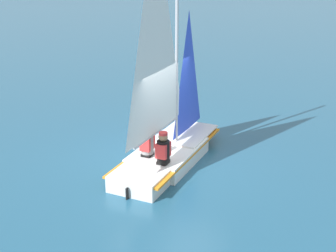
{
  "coord_description": "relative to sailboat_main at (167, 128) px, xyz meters",
  "views": [
    {
      "loc": [
        -7.26,
        8.13,
        5.02
      ],
      "look_at": [
        0.0,
        0.0,
        0.99
      ],
      "focal_mm": 50.0,
      "sensor_mm": 36.0,
      "label": 1
    }
  ],
  "objects": [
    {
      "name": "sailor_helm",
      "position": [
        0.08,
        0.62,
        -0.33
      ],
      "size": [
        0.37,
        0.4,
        1.16
      ],
      "rotation": [
        0.0,
        0.0,
        5.01
      ],
      "color": "black",
      "rests_on": "ground_plane"
    },
    {
      "name": "ground_plane",
      "position": [
        0.02,
        -0.05,
        -0.95
      ],
      "size": [
        260.0,
        260.0,
        0.0
      ],
      "primitive_type": "plane",
      "color": "#235675"
    },
    {
      "name": "sailor_crew",
      "position": [
        -0.5,
        0.7,
        -0.32
      ],
      "size": [
        0.37,
        0.4,
        1.16
      ],
      "rotation": [
        0.0,
        0.0,
        5.01
      ],
      "color": "black",
      "rests_on": "ground_plane"
    },
    {
      "name": "sailboat_main",
      "position": [
        0.0,
        0.0,
        0.0
      ],
      "size": [
        2.49,
        4.27,
        6.03
      ],
      "rotation": [
        0.0,
        0.0,
        5.01
      ],
      "color": "white",
      "rests_on": "ground_plane"
    }
  ]
}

